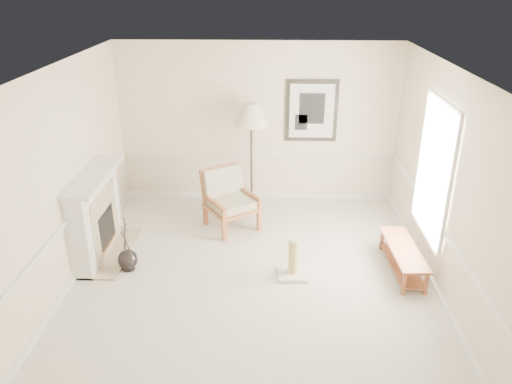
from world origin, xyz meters
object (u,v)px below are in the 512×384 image
scratching_post (293,264)px  floor_vase (128,260)px  bench (403,255)px  armchair (228,196)px  floor_lamp (251,117)px

scratching_post → floor_vase: bearing=178.0°
scratching_post → bench: bearing=6.8°
armchair → scratching_post: size_ratio=1.82×
armchair → bench: armchair is taller
floor_vase → floor_lamp: bearing=52.3°
floor_vase → armchair: (1.34, 1.44, 0.38)m
armchair → floor_lamp: 1.41m
floor_lamp → scratching_post: size_ratio=3.23×
scratching_post → floor_lamp: bearing=106.6°
floor_vase → armchair: bearing=47.1°
floor_vase → floor_lamp: 3.16m
armchair → bench: bearing=-61.2°
floor_vase → bench: 3.95m
floor_lamp → scratching_post: (0.68, -2.28, -1.49)m
armchair → floor_lamp: bearing=30.7°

